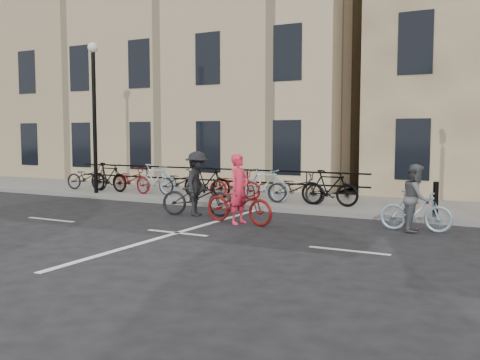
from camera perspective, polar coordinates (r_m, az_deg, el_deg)
The scene contains 9 objects.
ground at distance 12.32m, azimuth -6.71°, elevation -5.64°, with size 120.00×120.00×0.00m, color black.
sidewalk at distance 19.45m, azimuth -6.44°, elevation -1.51°, with size 46.00×4.00×0.15m, color slate.
building_west at distance 28.07m, azimuth -6.97°, elevation 10.86°, with size 20.00×10.00×10.00m, color #CFB88C.
lamp_post at distance 19.67m, azimuth -15.31°, elevation 8.38°, with size 0.36×0.36×5.28m.
bollard_east at distance 14.45m, azimuth 20.14°, elevation -1.94°, with size 0.14×0.14×0.90m, color black.
parked_bikes at distance 17.94m, azimuth -5.05°, elevation -0.21°, with size 11.45×1.23×1.05m.
cyclist_pink at distance 13.40m, azimuth -0.11°, elevation -2.11°, with size 2.05×0.95×1.76m.
cyclist_grey at distance 12.98m, azimuth 18.26°, elevation -2.48°, with size 1.65×0.80×1.57m.
cyclist_dark at distance 14.75m, azimuth -4.58°, elevation -1.11°, with size 2.12×1.29×1.78m.
Camera 1 is at (6.87, -9.98, 2.27)m, focal length 40.00 mm.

